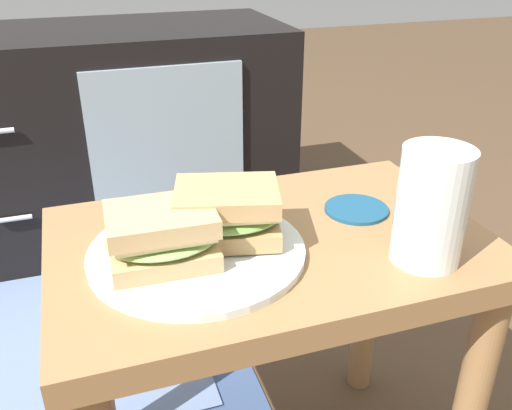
# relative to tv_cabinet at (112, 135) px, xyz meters

# --- Properties ---
(side_table) EXTENTS (0.56, 0.36, 0.46)m
(side_table) POSITION_rel_tv_cabinet_xyz_m (0.13, -0.95, 0.08)
(side_table) COLOR olive
(side_table) RESTS_ON ground
(tv_cabinet) EXTENTS (0.96, 0.46, 0.58)m
(tv_cabinet) POSITION_rel_tv_cabinet_xyz_m (0.00, 0.00, 0.00)
(tv_cabinet) COLOR black
(tv_cabinet) RESTS_ON ground
(area_rug) EXTENTS (0.94, 0.76, 0.01)m
(area_rug) POSITION_rel_tv_cabinet_xyz_m (-0.29, -0.47, -0.29)
(area_rug) COLOR #384C72
(area_rug) RESTS_ON ground
(plate) EXTENTS (0.26, 0.26, 0.01)m
(plate) POSITION_rel_tv_cabinet_xyz_m (0.03, -0.96, 0.17)
(plate) COLOR silver
(plate) RESTS_ON side_table
(sandwich_front) EXTENTS (0.13, 0.10, 0.07)m
(sandwich_front) POSITION_rel_tv_cabinet_xyz_m (-0.02, -0.97, 0.21)
(sandwich_front) COLOR tan
(sandwich_front) RESTS_ON plate
(sandwich_back) EXTENTS (0.15, 0.13, 0.07)m
(sandwich_back) POSITION_rel_tv_cabinet_xyz_m (0.07, -0.94, 0.22)
(sandwich_back) COLOR tan
(sandwich_back) RESTS_ON plate
(beer_glass) EXTENTS (0.08, 0.08, 0.14)m
(beer_glass) POSITION_rel_tv_cabinet_xyz_m (0.29, -1.05, 0.24)
(beer_glass) COLOR silver
(beer_glass) RESTS_ON side_table
(coaster) EXTENTS (0.09, 0.09, 0.01)m
(coaster) POSITION_rel_tv_cabinet_xyz_m (0.27, -0.92, 0.17)
(coaster) COLOR navy
(coaster) RESTS_ON side_table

